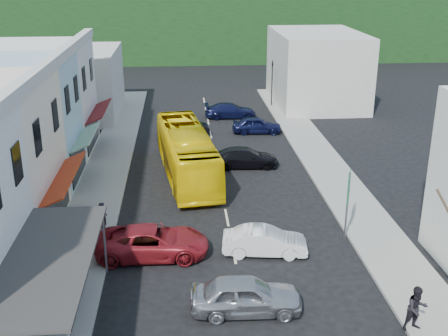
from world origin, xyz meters
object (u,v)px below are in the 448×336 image
(car_white, at_px, (265,241))
(direction_sign, at_px, (347,207))
(traffic_signal, at_px, (272,84))
(car_silver, at_px, (246,297))
(car_red, at_px, (152,243))
(pedestrian_left, at_px, (103,217))
(pedestrian_right, at_px, (417,310))
(bus, at_px, (187,154))

(car_white, relative_size, direction_sign, 1.20)
(car_white, relative_size, traffic_signal, 0.98)
(car_silver, relative_size, direction_sign, 1.20)
(car_white, relative_size, car_red, 0.96)
(car_red, relative_size, pedestrian_left, 2.71)
(car_white, bearing_deg, car_red, 94.81)
(car_silver, distance_m, car_white, 4.92)
(pedestrian_right, bearing_deg, car_silver, 154.01)
(car_red, bearing_deg, traffic_signal, -18.82)
(direction_sign, bearing_deg, car_silver, -115.67)
(bus, relative_size, car_silver, 2.64)
(bus, distance_m, car_white, 11.44)
(car_silver, bearing_deg, pedestrian_left, 43.13)
(direction_sign, bearing_deg, bus, 148.09)
(pedestrian_left, bearing_deg, traffic_signal, -34.46)
(bus, height_order, traffic_signal, traffic_signal)
(car_silver, xyz_separation_m, direction_sign, (5.78, 5.87, 1.13))
(car_white, distance_m, direction_sign, 4.61)
(car_white, xyz_separation_m, direction_sign, (4.31, 1.17, 1.13))
(bus, height_order, car_silver, bus)
(car_silver, distance_m, pedestrian_right, 6.55)
(car_white, height_order, pedestrian_right, pedestrian_right)
(car_white, bearing_deg, pedestrian_right, -136.60)
(car_red, distance_m, pedestrian_left, 3.58)
(bus, height_order, pedestrian_right, bus)
(car_silver, bearing_deg, direction_sign, -43.05)
(car_red, xyz_separation_m, traffic_signal, (10.38, 28.95, 1.54))
(bus, height_order, car_red, bus)
(car_red, relative_size, traffic_signal, 1.03)
(direction_sign, distance_m, traffic_signal, 28.01)
(car_silver, bearing_deg, pedestrian_right, -104.97)
(pedestrian_left, bearing_deg, direction_sign, -105.27)
(pedestrian_right, bearing_deg, car_white, 116.77)
(bus, bearing_deg, car_white, -79.22)
(car_red, bearing_deg, car_white, -91.40)
(pedestrian_right, xyz_separation_m, direction_sign, (-0.50, 7.73, 0.83))
(car_silver, xyz_separation_m, car_white, (1.46, 4.70, 0.00))
(traffic_signal, bearing_deg, pedestrian_left, 55.23)
(car_white, relative_size, pedestrian_right, 2.59)
(bus, xyz_separation_m, pedestrian_right, (8.39, -17.39, -0.55))
(pedestrian_left, height_order, direction_sign, direction_sign)
(direction_sign, bearing_deg, pedestrian_right, -67.42)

